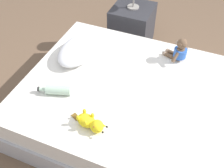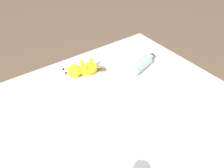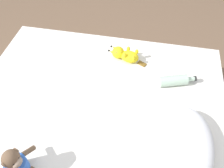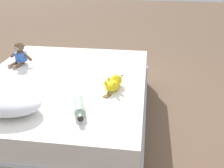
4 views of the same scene
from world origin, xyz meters
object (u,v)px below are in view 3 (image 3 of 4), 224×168
Objects in this scene: bed at (98,121)px; glass_bottle at (174,81)px; plush_monkey at (18,166)px; plush_yellow_creature at (125,55)px; pillow at (184,147)px.

glass_bottle is (-0.30, 0.53, 0.26)m from bed.
plush_yellow_creature is at bearing 157.45° from plush_monkey.
pillow is 2.09× the size of glass_bottle.
plush_monkey reaches higher than glass_bottle.
bed is at bearing -13.95° from plush_yellow_creature.
pillow is (0.24, 0.59, 0.29)m from bed.
plush_monkey reaches higher than plush_yellow_creature.
plush_monkey is 1.13m from plush_yellow_creature.
plush_yellow_creature is at bearing -116.35° from glass_bottle.
glass_bottle is (0.20, 0.41, -0.01)m from plush_yellow_creature.
glass_bottle is at bearing 63.65° from plush_yellow_creature.
pillow is 0.88m from plush_yellow_creature.
plush_monkey is 0.86× the size of plush_yellow_creature.
pillow reaches higher than bed.
plush_yellow_creature is 0.45m from glass_bottle.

